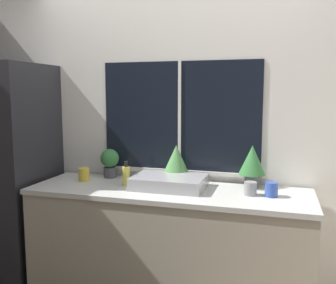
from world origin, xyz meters
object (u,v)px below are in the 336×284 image
at_px(mug_yellow, 84,174).
at_px(sink, 170,182).
at_px(mug_blue, 271,190).
at_px(potted_plant_right, 252,162).
at_px(potted_plant_center, 177,161).
at_px(soap_bottle, 126,176).
at_px(mug_grey, 250,189).
at_px(refrigerator, 6,176).
at_px(potted_plant_left, 110,161).

bearing_deg(mug_yellow, sink, -2.45).
bearing_deg(mug_blue, sink, 177.33).
xyz_separation_m(potted_plant_right, mug_yellow, (-1.31, -0.17, -0.14)).
xyz_separation_m(potted_plant_center, soap_bottle, (-0.34, -0.23, -0.09)).
bearing_deg(potted_plant_right, mug_grey, -88.28).
xyz_separation_m(refrigerator, mug_yellow, (0.72, 0.04, 0.05)).
height_order(refrigerator, soap_bottle, refrigerator).
bearing_deg(mug_grey, mug_blue, 0.42).
xyz_separation_m(mug_grey, mug_yellow, (-1.32, 0.07, 0.00)).
height_order(refrigerator, sink, refrigerator).
distance_m(potted_plant_right, mug_yellow, 1.33).
distance_m(mug_yellow, mug_blue, 1.46).
xyz_separation_m(sink, soap_bottle, (-0.34, -0.03, 0.03)).
height_order(potted_plant_right, mug_grey, potted_plant_right).
height_order(potted_plant_center, soap_bottle, potted_plant_center).
height_order(potted_plant_left, mug_grey, potted_plant_left).
relative_size(potted_plant_left, potted_plant_right, 0.76).
distance_m(refrigerator, soap_bottle, 1.12).
bearing_deg(potted_plant_left, potted_plant_center, 0.00).
distance_m(soap_bottle, mug_yellow, 0.40).
bearing_deg(potted_plant_center, sink, -89.76).
height_order(refrigerator, potted_plant_left, refrigerator).
xyz_separation_m(potted_plant_right, mug_grey, (0.01, -0.23, -0.14)).
relative_size(potted_plant_right, mug_yellow, 3.09).
relative_size(potted_plant_left, mug_blue, 2.41).
xyz_separation_m(sink, potted_plant_center, (-0.00, 0.20, 0.12)).
height_order(potted_plant_center, mug_yellow, potted_plant_center).
distance_m(refrigerator, mug_grey, 2.04).
bearing_deg(refrigerator, mug_grey, -0.65).
distance_m(refrigerator, potted_plant_center, 1.47).
height_order(potted_plant_right, mug_yellow, potted_plant_right).
distance_m(potted_plant_center, mug_yellow, 0.76).
bearing_deg(refrigerator, potted_plant_center, 8.25).
xyz_separation_m(sink, mug_grey, (0.59, -0.04, 0.00)).
distance_m(potted_plant_center, mug_blue, 0.78).
height_order(soap_bottle, mug_blue, soap_bottle).
height_order(potted_plant_left, mug_yellow, potted_plant_left).
xyz_separation_m(refrigerator, potted_plant_left, (0.87, 0.21, 0.13)).
height_order(sink, mug_blue, sink).
distance_m(refrigerator, potted_plant_right, 2.05).
xyz_separation_m(refrigerator, mug_grey, (2.04, -0.02, 0.04)).
bearing_deg(mug_yellow, mug_blue, -2.56).
bearing_deg(mug_yellow, soap_bottle, -8.63).
xyz_separation_m(potted_plant_right, mug_blue, (0.15, -0.23, -0.14)).
relative_size(sink, potted_plant_left, 2.18).
bearing_deg(potted_plant_right, mug_yellow, -172.74).
bearing_deg(sink, potted_plant_right, 18.82).
height_order(potted_plant_center, potted_plant_right, potted_plant_right).
distance_m(soap_bottle, mug_grey, 0.93).
bearing_deg(sink, potted_plant_left, 161.11).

